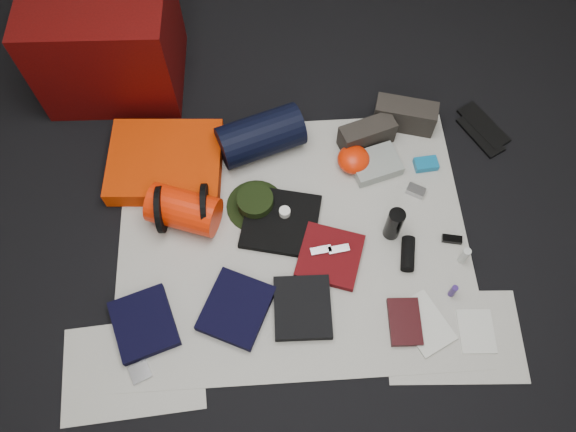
{
  "coord_description": "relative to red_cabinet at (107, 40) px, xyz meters",
  "views": [
    {
      "loc": [
        -0.09,
        -1.06,
        2.36
      ],
      "look_at": [
        -0.02,
        0.07,
        0.1
      ],
      "focal_mm": 35.0,
      "sensor_mm": 36.0,
      "label": 1
    }
  ],
  "objects": [
    {
      "name": "floor",
      "position": [
        0.86,
        -1.0,
        -0.29
      ],
      "size": [
        4.5,
        4.5,
        0.02
      ],
      "primitive_type": "cube",
      "color": "black",
      "rests_on": "ground"
    },
    {
      "name": "newspaper_mat",
      "position": [
        0.86,
        -1.0,
        -0.28
      ],
      "size": [
        1.6,
        1.3,
        0.01
      ],
      "primitive_type": "cube",
      "color": "silver",
      "rests_on": "floor"
    },
    {
      "name": "newspaper_sheet_front_left",
      "position": [
        0.16,
        -1.55,
        -0.28
      ],
      "size": [
        0.61,
        0.44,
        0.0
      ],
      "primitive_type": "cube",
      "rotation": [
        0.0,
        0.0,
        0.07
      ],
      "color": "silver",
      "rests_on": "floor"
    },
    {
      "name": "newspaper_sheet_front_right",
      "position": [
        1.51,
        -1.5,
        -0.28
      ],
      "size": [
        0.6,
        0.43,
        0.0
      ],
      "primitive_type": "cube",
      "rotation": [
        0.0,
        0.0,
        -0.05
      ],
      "color": "silver",
      "rests_on": "floor"
    },
    {
      "name": "red_cabinet",
      "position": [
        0.0,
        0.0,
        0.0
      ],
      "size": [
        0.69,
        0.58,
        0.56
      ],
      "primitive_type": "cube",
      "rotation": [
        0.0,
        0.0,
        -0.03
      ],
      "color": "#480605",
      "rests_on": "floor"
    },
    {
      "name": "sleeping_pad",
      "position": [
        0.27,
        -0.59,
        -0.22
      ],
      "size": [
        0.56,
        0.47,
        0.1
      ],
      "primitive_type": "cube",
      "rotation": [
        0.0,
        0.0,
        -0.06
      ],
      "color": "red",
      "rests_on": "newspaper_mat"
    },
    {
      "name": "stuff_sack",
      "position": [
        0.37,
        -0.88,
        -0.18
      ],
      "size": [
        0.36,
        0.28,
        0.18
      ],
      "primitive_type": "cylinder",
      "rotation": [
        0.0,
        1.57,
        -0.34
      ],
      "color": "red",
      "rests_on": "newspaper_mat"
    },
    {
      "name": "sack_strap_left",
      "position": [
        0.27,
        -0.88,
        -0.16
      ],
      "size": [
        0.02,
        0.22,
        0.22
      ],
      "primitive_type": "cylinder",
      "rotation": [
        0.0,
        1.57,
        0.0
      ],
      "color": "black",
      "rests_on": "newspaper_mat"
    },
    {
      "name": "sack_strap_right",
      "position": [
        0.47,
        -0.88,
        -0.16
      ],
      "size": [
        0.03,
        0.22,
        0.22
      ],
      "primitive_type": "cylinder",
      "rotation": [
        0.0,
        1.57,
        0.0
      ],
      "color": "black",
      "rests_on": "newspaper_mat"
    },
    {
      "name": "navy_duffel",
      "position": [
        0.73,
        -0.5,
        -0.17
      ],
      "size": [
        0.45,
        0.33,
        0.21
      ],
      "primitive_type": "cylinder",
      "rotation": [
        0.0,
        1.57,
        0.33
      ],
      "color": "black",
      "rests_on": "newspaper_mat"
    },
    {
      "name": "boonie_brim",
      "position": [
        0.69,
        -0.83,
        -0.27
      ],
      "size": [
        0.34,
        0.34,
        0.01
      ],
      "primitive_type": "cylinder",
      "rotation": [
        0.0,
        0.0,
        0.26
      ],
      "color": "black",
      "rests_on": "newspaper_mat"
    },
    {
      "name": "boonie_crown",
      "position": [
        0.69,
        -0.83,
        -0.23
      ],
      "size": [
        0.17,
        0.17,
        0.08
      ],
      "primitive_type": "cylinder",
      "color": "black",
      "rests_on": "boonie_brim"
    },
    {
      "name": "hiking_boot_left",
      "position": [
        1.25,
        -0.5,
        -0.2
      ],
      "size": [
        0.29,
        0.18,
        0.14
      ],
      "primitive_type": "cube",
      "rotation": [
        0.0,
        0.0,
        0.32
      ],
      "color": "#2B2621",
      "rests_on": "newspaper_mat"
    },
    {
      "name": "hiking_boot_right",
      "position": [
        1.46,
        -0.4,
        -0.2
      ],
      "size": [
        0.32,
        0.19,
        0.15
      ],
      "primitive_type": "cube",
      "rotation": [
        0.0,
        0.0,
        -0.28
      ],
      "color": "#2B2621",
      "rests_on": "newspaper_mat"
    },
    {
      "name": "flip_flop_left",
      "position": [
        1.87,
        -0.44,
        -0.27
      ],
      "size": [
        0.24,
        0.31,
        0.02
      ],
      "primitive_type": "cube",
      "rotation": [
        0.0,
        0.0,
        0.51
      ],
      "color": "black",
      "rests_on": "floor"
    },
    {
      "name": "flip_flop_right",
      "position": [
        1.84,
        -0.49,
        -0.27
      ],
      "size": [
        0.21,
        0.29,
        0.02
      ],
      "primitive_type": "cube",
      "rotation": [
        0.0,
        0.0,
        0.48
      ],
      "color": "black",
      "rests_on": "floor"
    },
    {
      "name": "trousers_navy_a",
      "position": [
        0.2,
        -1.38,
        -0.25
      ],
      "size": [
        0.32,
        0.34,
        0.04
      ],
      "primitive_type": "cube",
      "rotation": [
        0.0,
        0.0,
        0.32
      ],
      "color": "black",
      "rests_on": "newspaper_mat"
    },
    {
      "name": "trousers_navy_b",
      "position": [
        0.59,
        -1.33,
        -0.25
      ],
      "size": [
        0.36,
        0.38,
        0.05
      ],
      "primitive_type": "cube",
      "rotation": [
        0.0,
        0.0,
        -0.44
      ],
      "color": "black",
      "rests_on": "newspaper_mat"
    },
    {
      "name": "trousers_charcoal",
      "position": [
        0.87,
        -1.35,
        -0.25
      ],
      "size": [
        0.25,
        0.28,
        0.04
      ],
      "primitive_type": "cube",
      "rotation": [
        0.0,
        0.0,
        -0.02
      ],
      "color": "black",
      "rests_on": "newspaper_mat"
    },
    {
      "name": "black_tshirt",
      "position": [
        0.8,
        -0.93,
        -0.26
      ],
      "size": [
        0.41,
        0.39,
        0.03
      ],
      "primitive_type": "cube",
      "rotation": [
        0.0,
        0.0,
        -0.23
      ],
      "color": "black",
      "rests_on": "newspaper_mat"
    },
    {
      "name": "red_shirt",
      "position": [
        1.02,
        -1.11,
        -0.25
      ],
      "size": [
        0.34,
        0.34,
        0.04
      ],
      "primitive_type": "cube",
      "rotation": [
        0.0,
        0.0,
        -0.33
      ],
      "color": "#55090C",
      "rests_on": "newspaper_mat"
    },
    {
      "name": "orange_stuff_sack",
      "position": [
        1.17,
        -0.63,
        -0.22
      ],
      "size": [
        0.17,
        0.17,
        0.1
      ],
      "primitive_type": "ellipsoid",
      "rotation": [
        0.0,
        0.0,
        0.09
      ],
      "color": "red",
      "rests_on": "newspaper_mat"
    },
    {
      "name": "first_aid_pouch",
      "position": [
        1.28,
        -0.65,
        -0.24
      ],
      "size": [
        0.27,
        0.23,
        0.06
      ],
      "primitive_type": "cube",
      "rotation": [
        0.0,
        0.0,
        0.28
      ],
      "color": "gray",
      "rests_on": "newspaper_mat"
    },
    {
      "name": "water_bottle",
      "position": [
        1.31,
        -1.01,
        -0.18
      ],
      "size": [
        0.09,
        0.09,
        0.19
      ],
      "primitive_type": "cylinder",
      "rotation": [
        0.0,
        0.0,
        -0.27
      ],
      "color": "black",
      "rests_on": "newspaper_mat"
    },
    {
      "name": "speaker",
      "position": [
        1.36,
        -1.13,
        -0.24
      ],
      "size": [
        0.09,
        0.17,
        0.06
      ],
      "primitive_type": "cylinder",
      "rotation": [
        1.57,
        0.0,
        -0.2
      ],
      "color": "black",
      "rests_on": "newspaper_mat"
    },
    {
      "name": "compact_camera",
      "position": [
        1.46,
        -0.8,
        -0.26
      ],
      "size": [
        0.1,
        0.09,
        0.03
      ],
      "primitive_type": "cube",
      "rotation": [
        0.0,
        0.0,
        -0.52
      ],
      "color": "#ADADB2",
      "rests_on": "newspaper_mat"
    },
    {
      "name": "cyan_case",
      "position": [
        1.53,
        -0.66,
        -0.25
      ],
      "size": [
        0.12,
        0.08,
        0.04
      ],
      "primitive_type": "cube",
      "rotation": [
        0.0,
        0.0,
        0.09
      ],
      "color": "#0F6797",
      "rests_on": "newspaper_mat"
    },
    {
      "name": "toiletry_purple",
      "position": [
        1.53,
        -1.32,
        -0.23
      ],
      "size": [
        0.03,
        0.03,
        0.08
      ],
      "primitive_type": "cylinder",
      "rotation": [
        0.0,
        0.0,
        -0.15
      ],
      "color": "navy",
      "rests_on": "newspaper_mat"
    },
    {
      "name": "toiletry_clear",
      "position": [
        1.61,
        -1.16,
        -0.22
      ],
      "size": [
        0.05,
        0.05,
        0.11
      ],
      "primitive_type": "cylinder",
      "rotation": [
        0.0,
        0.0,
        -0.32
      ],
      "color": "#BABFBA",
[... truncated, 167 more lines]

